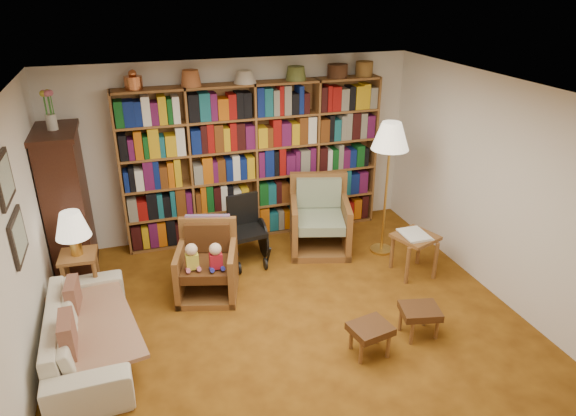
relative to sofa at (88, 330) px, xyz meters
name	(u,v)px	position (x,y,z in m)	size (l,w,h in m)	color
floor	(293,328)	(2.05, -0.23, -0.27)	(5.00, 5.00, 0.00)	#8C5515
ceiling	(294,97)	(2.05, -0.23, 2.23)	(5.00, 5.00, 0.00)	white
wall_back	(238,150)	(2.05, 2.27, 0.98)	(5.00, 5.00, 0.00)	white
wall_front	(433,412)	(2.05, -2.73, 0.98)	(5.00, 5.00, 0.00)	white
wall_left	(13,263)	(-0.45, -0.23, 0.98)	(5.00, 5.00, 0.00)	white
wall_right	(506,194)	(4.55, -0.23, 0.98)	(5.00, 5.00, 0.00)	white
bookshelf	(255,157)	(2.25, 2.10, 0.90)	(3.60, 0.30, 2.42)	brown
curio_cabinet	(67,202)	(-0.20, 1.77, 0.68)	(0.50, 0.95, 2.40)	#331A0E
framed_pictures	(12,209)	(-0.43, 0.07, 1.35)	(0.03, 0.52, 0.97)	black
sofa	(88,330)	(0.00, 0.00, 0.00)	(0.73, 1.88, 0.55)	beige
sofa_throw	(93,327)	(0.05, 0.00, 0.03)	(0.77, 1.43, 0.04)	#C8BB92
cushion_left	(73,298)	(-0.13, 0.35, 0.18)	(0.11, 0.35, 0.35)	maroon
cushion_right	(69,340)	(-0.13, -0.35, 0.18)	(0.12, 0.39, 0.39)	maroon
side_table_lamp	(80,267)	(-0.10, 1.01, 0.18)	(0.43, 0.43, 0.61)	brown
table_lamp	(72,226)	(-0.10, 1.01, 0.69)	(0.38, 0.38, 0.52)	gold
armchair_leather	(206,264)	(1.30, 0.79, 0.08)	(0.87, 0.89, 0.87)	brown
armchair_sage	(317,221)	(2.95, 1.46, 0.10)	(1.02, 1.03, 0.99)	brown
wheelchair	(245,231)	(1.92, 1.40, 0.13)	(0.51, 0.71, 0.88)	black
floor_lamp	(390,142)	(3.76, 1.04, 1.29)	(0.48, 0.48, 1.82)	gold
side_table_papers	(415,242)	(3.86, 0.39, 0.17)	(0.60, 0.60, 0.57)	brown
footstool_a	(370,331)	(2.66, -0.84, 0.00)	(0.45, 0.40, 0.33)	#503015
footstool_b	(420,313)	(3.28, -0.73, 0.00)	(0.45, 0.41, 0.33)	#503015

